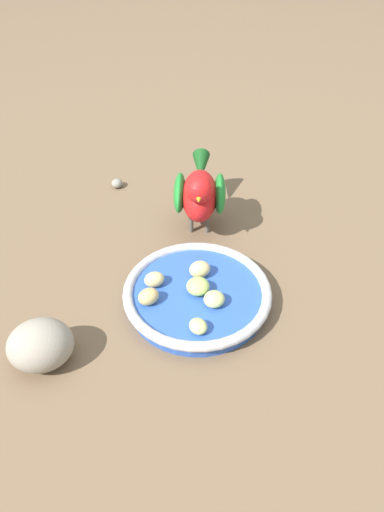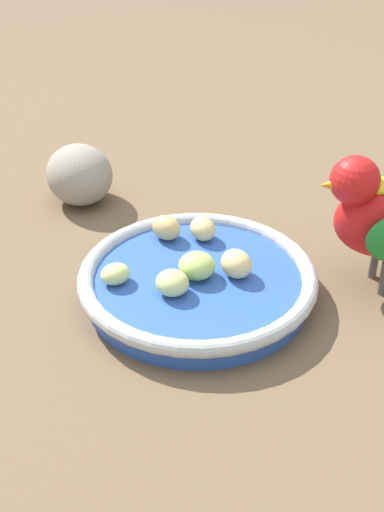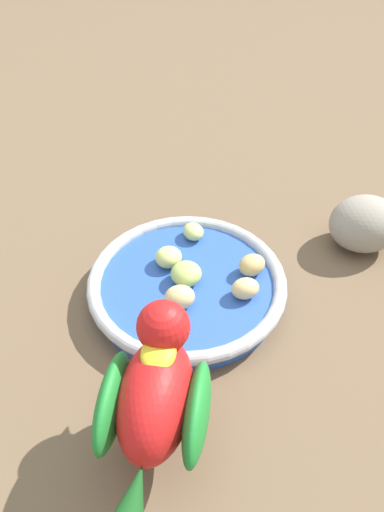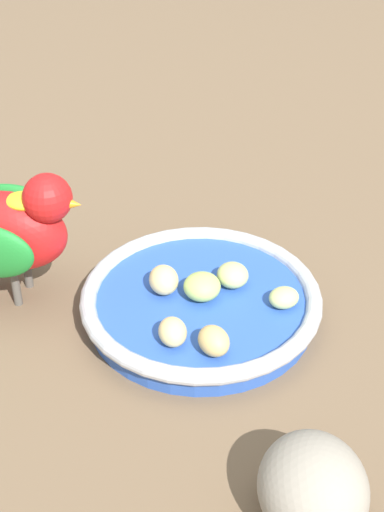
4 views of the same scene
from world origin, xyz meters
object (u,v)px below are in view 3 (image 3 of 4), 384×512
Objects in this scene: rock_large at (365,224)px; parrot at (155,399)px; apple_piece_0 at (252,265)px; feeding_bowl at (187,286)px; apple_piece_4 at (186,274)px; apple_piece_2 at (180,297)px; apple_piece_1 at (168,257)px; apple_piece_3 at (193,232)px; apple_piece_5 at (245,288)px.

parrot is at bearing -176.94° from rock_large.
rock_large reaches higher than apple_piece_0.
feeding_bowl is 7.06× the size of apple_piece_0.
parrot reaches higher than apple_piece_4.
apple_piece_0 is 0.96× the size of apple_piece_2.
apple_piece_1 is 0.03m from apple_piece_4.
feeding_bowl is 8.01× the size of apple_piece_3.
apple_piece_3 is at bearing 138.27° from rock_large.
apple_piece_3 is 0.26m from parrot.
rock_large reaches higher than apple_piece_2.
apple_piece_4 is at bearing 69.38° from feeding_bowl.
apple_piece_3 reaches higher than feeding_bowl.
parrot is at bearing -142.59° from feeding_bowl.
apple_piece_1 is (0.01, 0.03, 0.02)m from feeding_bowl.
apple_piece_5 is at bearing -33.91° from apple_piece_2.
feeding_bowl is at bearing 0.64° from parrot.
feeding_bowl is 0.19m from parrot.
apple_piece_2 reaches higher than apple_piece_0.
apple_piece_4 is (0.00, 0.00, 0.02)m from feeding_bowl.
apple_piece_5 is (-0.03, -0.02, -0.00)m from apple_piece_0.
rock_large reaches higher than feeding_bowl.
apple_piece_3 is at bearing 1.16° from parrot.
apple_piece_5 is (-0.03, -0.11, 0.00)m from apple_piece_3.
rock_large is at bearing -16.52° from apple_piece_2.
apple_piece_1 is at bearing 57.08° from apple_piece_2.
apple_piece_4 is at bearing 34.24° from apple_piece_2.
parrot is (-0.14, -0.11, 0.04)m from apple_piece_4.
apple_piece_2 is 0.07m from apple_piece_5.
apple_piece_0 is 0.07m from apple_piece_4.
apple_piece_3 is 0.32× the size of rock_large.
apple_piece_3 is at bearing 37.23° from apple_piece_2.
parrot reaches higher than apple_piece_3.
apple_piece_3 is at bearing 39.19° from feeding_bowl.
apple_piece_0 is at bearing 29.17° from apple_piece_5.
rock_large reaches higher than apple_piece_1.
feeding_bowl is at bearing 156.91° from rock_large.
rock_large is at bearing -41.73° from apple_piece_3.
feeding_bowl is at bearing -140.81° from apple_piece_3.
feeding_bowl is 6.48× the size of apple_piece_4.
apple_piece_3 is 0.07m from apple_piece_4.
apple_piece_4 is (0.03, 0.02, -0.00)m from apple_piece_2.
apple_piece_3 is at bearing 38.68° from apple_piece_4.
apple_piece_1 is at bearing 81.43° from apple_piece_4.
apple_piece_3 is at bearing 92.02° from apple_piece_0.
apple_piece_0 is 0.04m from apple_piece_5.
feeding_bowl is 7.36× the size of apple_piece_5.
apple_piece_2 is at bearing 1.69° from parrot.
apple_piece_2 reaches higher than apple_piece_5.
apple_piece_0 is at bearing -13.55° from apple_piece_2.
apple_piece_4 is at bearing -141.32° from apple_piece_3.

